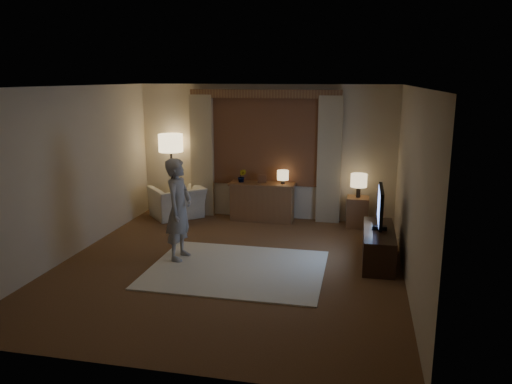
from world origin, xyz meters
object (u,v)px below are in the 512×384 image
(sideboard, at_px, (262,203))
(side_table, at_px, (357,212))
(armchair, at_px, (177,202))
(person, at_px, (179,209))
(tv_stand, at_px, (378,246))

(sideboard, bearing_deg, side_table, -1.58)
(sideboard, height_order, side_table, sideboard)
(armchair, relative_size, person, 0.62)
(sideboard, distance_m, armchair, 1.69)
(sideboard, xyz_separation_m, side_table, (1.82, -0.05, -0.07))
(tv_stand, bearing_deg, side_table, 100.67)
(sideboard, relative_size, armchair, 1.26)
(tv_stand, xyz_separation_m, person, (-2.95, -0.53, 0.54))
(sideboard, distance_m, side_table, 1.82)
(person, bearing_deg, sideboard, -14.89)
(sideboard, distance_m, person, 2.54)
(tv_stand, relative_size, person, 0.91)
(sideboard, relative_size, tv_stand, 0.86)
(armchair, bearing_deg, sideboard, 142.62)
(sideboard, height_order, person, person)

